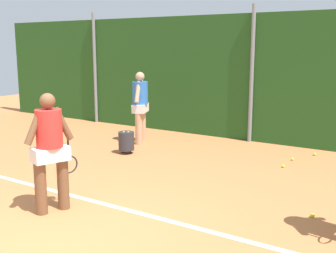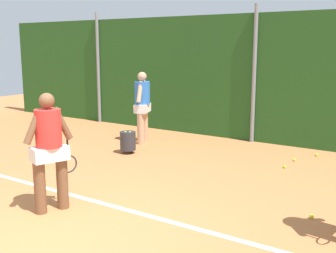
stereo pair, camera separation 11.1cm
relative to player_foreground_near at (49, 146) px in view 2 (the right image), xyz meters
The scene contains 13 objects.
ground_plane 1.73m from the player_foreground_near, 60.67° to the left, with size 27.94×27.94×0.00m, color #C67542.
hedge_fence_backdrop 6.22m from the player_foreground_near, 83.52° to the left, with size 18.16×0.25×3.22m, color #23511E.
fence_post_left 7.54m from the player_foreground_near, 127.26° to the left, with size 0.10×0.10×3.44m, color gray.
fence_post_center 6.05m from the player_foreground_near, 83.33° to the left, with size 0.10×0.10×3.44m, color gray.
court_baseline_paint 1.36m from the player_foreground_near, 41.42° to the left, with size 13.27×0.10×0.01m, color white.
player_foreground_near is the anchor object (origin of this frame).
player_backcourt_far 4.63m from the player_foreground_near, 109.97° to the left, with size 0.47×0.71×1.79m.
ball_hopper 3.58m from the player_foreground_near, 110.19° to the left, with size 0.36×0.36×0.51m.
tennis_ball_1 1.66m from the player_foreground_near, 132.40° to the left, with size 0.07×0.07×0.07m, color #CCDB33.
tennis_ball_2 5.29m from the player_foreground_near, 65.22° to the left, with size 0.07×0.07×0.07m, color #CCDB33.
tennis_ball_4 3.91m from the player_foreground_near, 28.90° to the left, with size 0.07×0.07×0.07m, color #CCDB33.
tennis_ball_7 4.74m from the player_foreground_near, 61.99° to the left, with size 0.07×0.07×0.07m, color #CCDB33.
tennis_ball_10 6.03m from the player_foreground_near, 65.39° to the left, with size 0.07×0.07×0.07m, color #CCDB33.
Camera 2 is at (4.05, -3.22, 2.43)m, focal length 45.07 mm.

